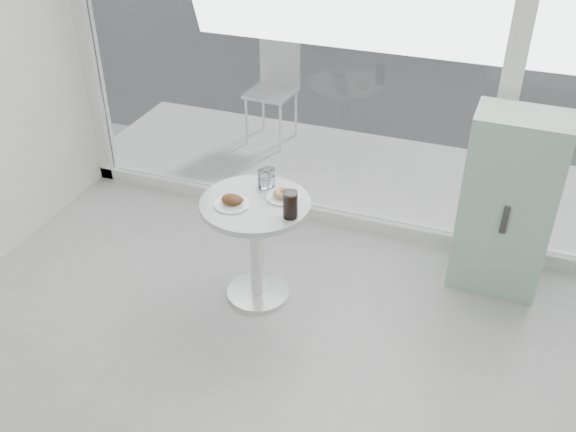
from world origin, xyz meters
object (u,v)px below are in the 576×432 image
at_px(plate_donut, 283,195).
at_px(water_tumbler_b, 270,178).
at_px(plate_fritter, 233,201).
at_px(mint_cabinet, 507,204).
at_px(cola_glass, 290,205).
at_px(patio_chair, 275,83).
at_px(water_tumbler_a, 264,180).
at_px(main_table, 256,230).

height_order(plate_donut, water_tumbler_b, water_tumbler_b).
xyz_separation_m(plate_fritter, plate_donut, (0.27, 0.19, -0.01)).
distance_m(mint_cabinet, cola_glass, 1.52).
relative_size(patio_chair, plate_fritter, 4.29).
bearing_deg(water_tumbler_b, water_tumbler_a, -120.84).
xyz_separation_m(mint_cabinet, plate_donut, (-1.38, -0.63, 0.14)).
xyz_separation_m(mint_cabinet, water_tumbler_b, (-1.52, -0.51, 0.17)).
distance_m(water_tumbler_a, water_tumbler_b, 0.05).
xyz_separation_m(plate_donut, water_tumbler_a, (-0.17, 0.08, 0.04)).
height_order(patio_chair, water_tumbler_a, patio_chair).
distance_m(patio_chair, water_tumbler_a, 2.27).
bearing_deg(main_table, water_tumbler_a, 93.92).
xyz_separation_m(patio_chair, water_tumbler_a, (0.76, -2.13, 0.21)).
xyz_separation_m(main_table, plate_fritter, (-0.12, -0.09, 0.25)).
xyz_separation_m(plate_fritter, water_tumbler_b, (0.13, 0.31, 0.03)).
relative_size(main_table, mint_cabinet, 0.59).
bearing_deg(water_tumbler_b, main_table, -92.89).
relative_size(mint_cabinet, plate_fritter, 5.61).
bearing_deg(plate_fritter, main_table, 35.94).
distance_m(plate_donut, water_tumbler_b, 0.19).
relative_size(water_tumbler_a, water_tumbler_b, 1.04).
distance_m(plate_donut, water_tumbler_a, 0.19).
distance_m(plate_fritter, cola_glass, 0.40).
bearing_deg(mint_cabinet, patio_chair, 146.98).
bearing_deg(main_table, water_tumbler_b, 87.11).
xyz_separation_m(mint_cabinet, cola_glass, (-1.26, -0.83, 0.20)).
relative_size(main_table, water_tumbler_a, 5.95).
distance_m(mint_cabinet, patio_chair, 2.79).
relative_size(plate_fritter, plate_donut, 1.03).
height_order(mint_cabinet, plate_donut, mint_cabinet).
distance_m(mint_cabinet, plate_donut, 1.52).
distance_m(plate_fritter, water_tumbler_a, 0.29).
xyz_separation_m(patio_chair, cola_glass, (1.04, -2.41, 0.24)).
relative_size(mint_cabinet, patio_chair, 1.31).
xyz_separation_m(mint_cabinet, plate_fritter, (-1.65, -0.82, 0.14)).
bearing_deg(water_tumbler_a, main_table, -86.08).
distance_m(main_table, water_tumbler_b, 0.36).
distance_m(plate_donut, cola_glass, 0.24).
distance_m(patio_chair, plate_donut, 2.40).
relative_size(main_table, water_tumbler_b, 6.16).
relative_size(plate_donut, water_tumbler_a, 1.75).
relative_size(patio_chair, water_tumbler_a, 7.72).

